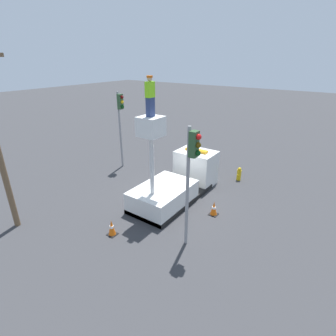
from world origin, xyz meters
The scene contains 8 objects.
ground_plane centered at (0.00, 0.00, 0.00)m, with size 120.00×120.00×0.00m, color #38383A.
bucket_truck centered at (0.57, 0.00, 0.90)m, with size 6.21×2.44×5.09m.
worker centered at (-1.76, 0.00, 5.97)m, with size 0.40×0.26×1.75m.
traffic_light_pole centered at (-2.79, -2.78, 3.71)m, with size 0.34×0.57×5.25m.
traffic_light_across centered at (1.97, 5.70, 3.83)m, with size 0.34×0.57×5.42m.
fire_hydrant centered at (4.68, -2.15, 0.43)m, with size 0.52×0.28×0.89m.
traffic_cone_rear centered at (-4.26, 0.43, 0.37)m, with size 0.42×0.42×0.78m.
traffic_cone_curbside centered at (-0.06, -2.64, 0.36)m, with size 0.44×0.44×0.75m.
Camera 1 is at (-10.87, -7.38, 7.58)m, focal length 28.00 mm.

